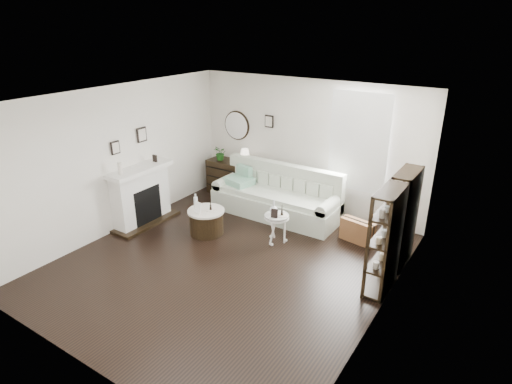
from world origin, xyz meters
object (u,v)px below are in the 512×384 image
Objects in this scene: drum_table at (206,221)px; pedestal_table at (277,217)px; dresser at (233,178)px; sofa at (277,199)px.

pedestal_table reaches higher than drum_table.
pedestal_table is (2.01, -1.44, 0.10)m from dresser.
sofa is at bearing -15.48° from dresser.
pedestal_table is at bearing -60.09° from sofa.
drum_table is at bearing -114.71° from sofa.
drum_table is at bearing -68.47° from dresser.
sofa is at bearing 65.29° from drum_table.
sofa is 4.86× the size of pedestal_table.
drum_table is (-0.67, -1.46, -0.10)m from sofa.
pedestal_table is (1.28, 0.42, 0.25)m from drum_table.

